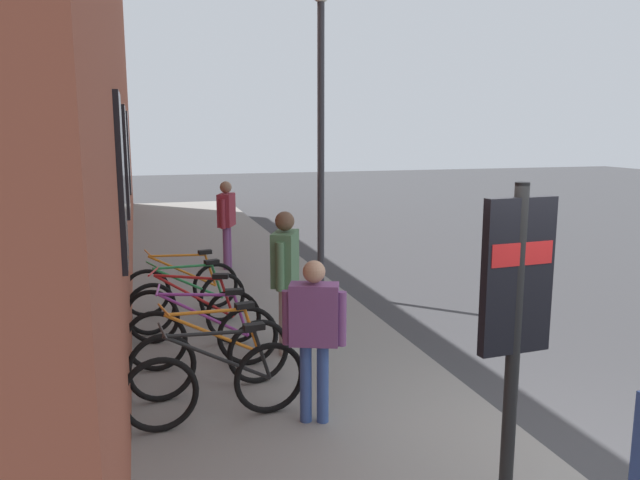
{
  "coord_description": "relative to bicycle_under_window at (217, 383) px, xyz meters",
  "views": [
    {
      "loc": [
        -4.07,
        3.34,
        2.88
      ],
      "look_at": [
        3.24,
        1.2,
        1.52
      ],
      "focal_mm": 35.26,
      "sensor_mm": 36.0,
      "label": 1
    }
  ],
  "objects": [
    {
      "name": "ground",
      "position": [
        4.44,
        -3.7,
        -0.51
      ],
      "size": [
        60.0,
        60.0,
        0.0
      ],
      "primitive_type": "plane",
      "color": "#38383A"
    },
    {
      "name": "pedestrian_by_facade",
      "position": [
        6.61,
        -1.02,
        0.67
      ],
      "size": [
        0.61,
        0.42,
        1.74
      ],
      "color": "#723F72",
      "rests_on": "sidewalk_pavement"
    },
    {
      "name": "bicycle_beside_lamp",
      "position": [
        3.78,
        0.06,
        0.0
      ],
      "size": [
        0.49,
        1.76,
        0.97
      ],
      "color": "black",
      "rests_on": "sidewalk_pavement"
    },
    {
      "name": "pedestrian_near_bus",
      "position": [
        -0.25,
        -0.88,
        0.57
      ],
      "size": [
        0.37,
        0.57,
        1.57
      ],
      "color": "#334C8C",
      "rests_on": "sidewalk_pavement"
    },
    {
      "name": "bicycle_under_window",
      "position": [
        0.0,
        0.0,
        0.0
      ],
      "size": [
        0.48,
        1.77,
        0.97
      ],
      "color": "black",
      "rests_on": "sidewalk_pavement"
    },
    {
      "name": "street_lamp",
      "position": [
        4.72,
        -2.4,
        2.61
      ],
      "size": [
        0.28,
        0.28,
        5.05
      ],
      "color": "#333338",
      "rests_on": "sidewalk_pavement"
    },
    {
      "name": "station_facade",
      "position": [
        7.43,
        1.1,
        3.69
      ],
      "size": [
        22.0,
        0.65,
        8.41
      ],
      "color": "brown",
      "rests_on": "ground"
    },
    {
      "name": "transit_info_sign",
      "position": [
        -1.96,
        -1.86,
        1.21
      ],
      "size": [
        0.13,
        0.55,
        2.4
      ],
      "color": "black",
      "rests_on": "sidewalk_pavement"
    },
    {
      "name": "sidewalk_pavement",
      "position": [
        6.44,
        -0.95,
        -0.45
      ],
      "size": [
        24.0,
        3.5,
        0.12
      ],
      "primitive_type": "cube",
      "color": "gray",
      "rests_on": "ground"
    },
    {
      "name": "bicycle_end_of_row",
      "position": [
        2.98,
        0.03,
        0.0
      ],
      "size": [
        0.68,
        1.7,
        0.97
      ],
      "color": "black",
      "rests_on": "sidewalk_pavement"
    },
    {
      "name": "bicycle_leaning_wall",
      "position": [
        1.42,
        -0.01,
        -0.0
      ],
      "size": [
        0.48,
        1.77,
        0.97
      ],
      "color": "black",
      "rests_on": "sidewalk_pavement"
    },
    {
      "name": "bicycle_by_door",
      "position": [
        0.71,
        -0.04,
        -0.0
      ],
      "size": [
        0.51,
        1.75,
        0.97
      ],
      "color": "black",
      "rests_on": "sidewalk_pavement"
    },
    {
      "name": "bicycle_far_end",
      "position": [
        2.3,
        0.02,
        -0.0
      ],
      "size": [
        0.64,
        1.72,
        0.97
      ],
      "color": "black",
      "rests_on": "sidewalk_pavement"
    },
    {
      "name": "pedestrian_crossing_street",
      "position": [
        1.65,
        -1.05,
        0.69
      ],
      "size": [
        0.62,
        0.45,
        1.77
      ],
      "color": "#B2A599",
      "rests_on": "sidewalk_pavement"
    }
  ]
}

